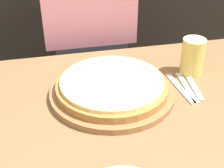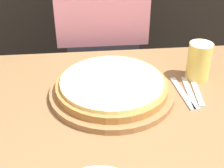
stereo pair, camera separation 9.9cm
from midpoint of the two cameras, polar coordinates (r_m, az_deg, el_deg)
name	(u,v)px [view 2 (the right image)]	position (r m, az deg, el deg)	size (l,w,h in m)	color
pizza_on_board	(112,88)	(1.00, 2.84, -0.78)	(0.40, 0.40, 0.06)	#99663D
beer_glass	(199,60)	(1.12, 18.12, 4.15)	(0.08, 0.08, 0.13)	#E5C65B
fork	(182,93)	(1.05, 15.35, -1.65)	(0.03, 0.19, 0.00)	silver
dinner_knife	(190,92)	(1.06, 16.62, -1.56)	(0.03, 0.19, 0.00)	silver
spoon	(197,92)	(1.07, 17.86, -1.47)	(0.04, 0.16, 0.00)	silver
diner_person	(102,49)	(1.49, 0.07, 6.28)	(0.40, 0.21, 1.37)	#33333D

